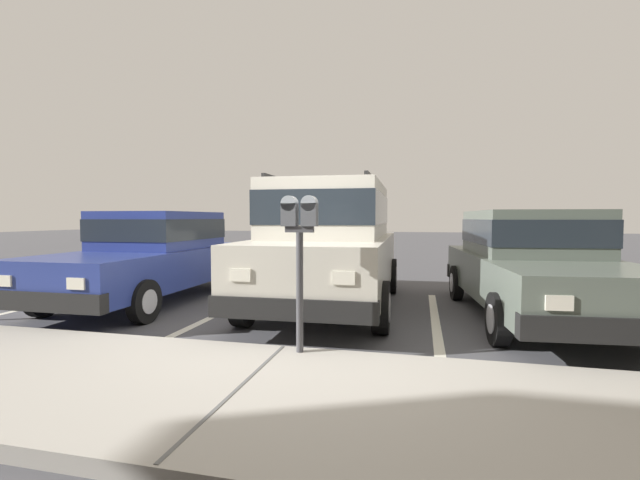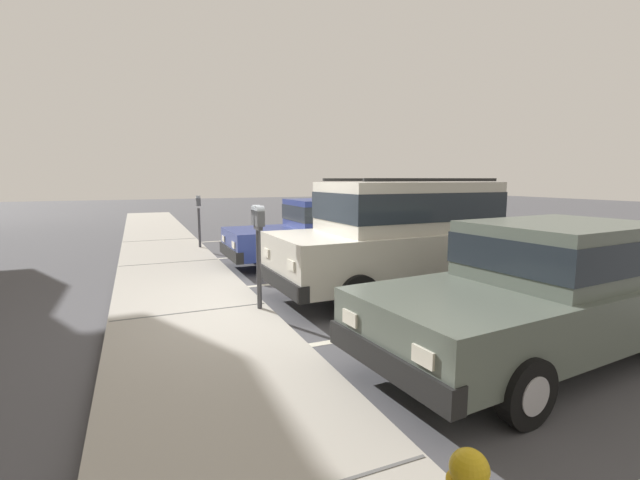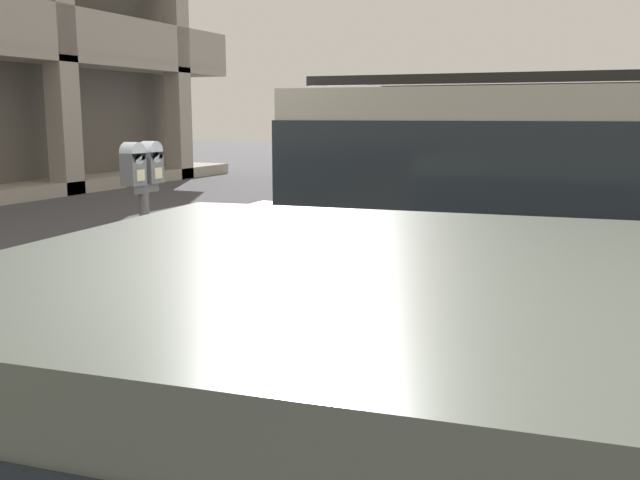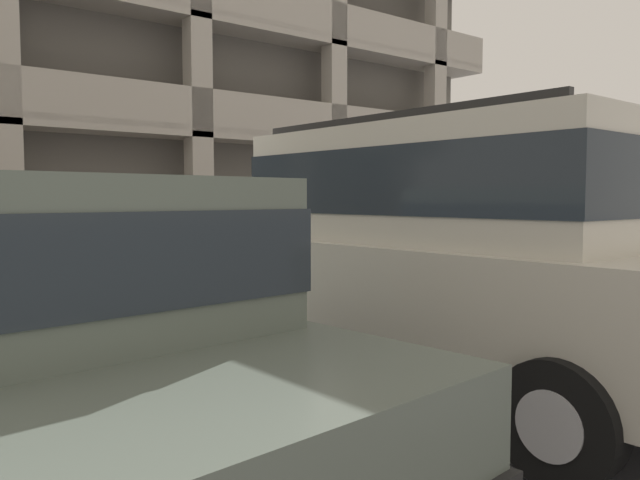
{
  "view_description": "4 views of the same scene",
  "coord_description": "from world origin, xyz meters",
  "px_view_note": "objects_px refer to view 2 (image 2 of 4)",
  "views": [
    {
      "loc": [
        -1.36,
        4.32,
        1.43
      ],
      "look_at": [
        -0.19,
        -0.62,
        1.17
      ],
      "focal_mm": 24.0,
      "sensor_mm": 36.0,
      "label": 1
    },
    {
      "loc": [
        -6.21,
        1.96,
        2.02
      ],
      "look_at": [
        -0.36,
        -0.56,
        1.11
      ],
      "focal_mm": 24.0,
      "sensor_mm": 36.0,
      "label": 2
    },
    {
      "loc": [
        -4.28,
        -2.75,
        1.83
      ],
      "look_at": [
        0.11,
        -0.85,
        0.99
      ],
      "focal_mm": 40.0,
      "sensor_mm": 36.0,
      "label": 3
    },
    {
      "loc": [
        -3.67,
        -5.49,
        1.46
      ],
      "look_at": [
        0.23,
        -0.6,
        1.03
      ],
      "focal_mm": 35.0,
      "sensor_mm": 36.0,
      "label": 4
    }
  ],
  "objects_px": {
    "silver_suv": "(406,233)",
    "dark_hatchback": "(324,229)",
    "parking_meter_near": "(258,232)",
    "parking_meter_far": "(199,213)",
    "red_sedan": "(549,286)"
  },
  "relations": [
    {
      "from": "dark_hatchback",
      "to": "parking_meter_far",
      "type": "xyz_separation_m",
      "value": [
        2.92,
        2.54,
        0.26
      ]
    },
    {
      "from": "red_sedan",
      "to": "dark_hatchback",
      "type": "distance_m",
      "value": 6.05
    },
    {
      "from": "parking_meter_near",
      "to": "parking_meter_far",
      "type": "distance_m",
      "value": 6.28
    },
    {
      "from": "silver_suv",
      "to": "dark_hatchback",
      "type": "xyz_separation_m",
      "value": [
        3.09,
        0.2,
        -0.27
      ]
    },
    {
      "from": "silver_suv",
      "to": "parking_meter_far",
      "type": "height_order",
      "value": "silver_suv"
    },
    {
      "from": "parking_meter_near",
      "to": "parking_meter_far",
      "type": "bearing_deg",
      "value": 0.01
    },
    {
      "from": "silver_suv",
      "to": "parking_meter_near",
      "type": "bearing_deg",
      "value": 94.01
    },
    {
      "from": "dark_hatchback",
      "to": "parking_meter_near",
      "type": "xyz_separation_m",
      "value": [
        -3.35,
        2.54,
        0.44
      ]
    },
    {
      "from": "silver_suv",
      "to": "dark_hatchback",
      "type": "height_order",
      "value": "silver_suv"
    },
    {
      "from": "silver_suv",
      "to": "red_sedan",
      "type": "bearing_deg",
      "value": 176.46
    },
    {
      "from": "parking_meter_near",
      "to": "red_sedan",
      "type": "bearing_deg",
      "value": -135.71
    },
    {
      "from": "dark_hatchback",
      "to": "parking_meter_far",
      "type": "bearing_deg",
      "value": 40.46
    },
    {
      "from": "red_sedan",
      "to": "silver_suv",
      "type": "bearing_deg",
      "value": -7.02
    },
    {
      "from": "dark_hatchback",
      "to": "parking_meter_near",
      "type": "relative_size",
      "value": 2.94
    },
    {
      "from": "parking_meter_near",
      "to": "parking_meter_far",
      "type": "xyz_separation_m",
      "value": [
        6.28,
        0.0,
        -0.18
      ]
    }
  ]
}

